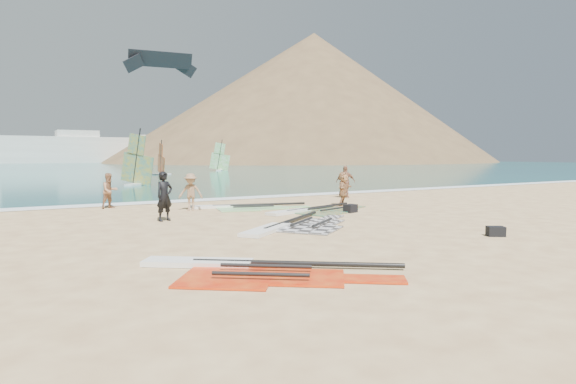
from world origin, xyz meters
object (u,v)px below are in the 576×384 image
rig_red (245,270)px  beachgoer_left (110,191)px  beachgoer_back (346,182)px  rig_orange (313,211)px  rig_green (240,207)px  beachgoer_mid (191,192)px  person_wetsuit (164,196)px  gear_bag_far (496,231)px  beachgoer_right (343,189)px  gear_bag_near (350,208)px  rig_grey (295,226)px

rig_red → beachgoer_left: beachgoer_left is taller
beachgoer_back → rig_orange: bearing=85.0°
rig_green → beachgoer_mid: bearing=-176.8°
rig_red → beachgoer_left: 14.30m
person_wetsuit → beachgoer_mid: person_wetsuit is taller
gear_bag_far → beachgoer_right: size_ratio=0.30×
person_wetsuit → rig_green: bearing=11.4°
gear_bag_near → beachgoer_right: 2.96m
rig_green → beachgoer_left: (-5.20, 3.15, 0.77)m
rig_orange → rig_red: size_ratio=1.15×
rig_red → gear_bag_near: (8.56, 7.22, 0.13)m
person_wetsuit → beachgoer_back: size_ratio=1.00×
rig_orange → person_wetsuit: person_wetsuit is taller
rig_grey → beachgoer_right: beachgoer_right is taller
rig_red → gear_bag_far: 8.56m
rig_grey → beachgoer_back: (8.58, 8.25, 0.89)m
gear_bag_near → beachgoer_back: 7.24m
rig_green → gear_bag_near: size_ratio=10.06×
rig_red → beachgoer_mid: size_ratio=2.93×
rig_grey → beachgoer_left: bearing=77.1°
rig_orange → beachgoer_left: beachgoer_left is taller
rig_orange → rig_red: 10.95m
gear_bag_far → beachgoer_mid: beachgoer_mid is taller
rig_grey → rig_red: size_ratio=1.19×
rig_red → beachgoer_left: bearing=126.8°
rig_orange → gear_bag_far: 8.17m
person_wetsuit → beachgoer_left: size_ratio=1.14×
rig_green → gear_bag_near: 5.18m
rig_red → gear_bag_far: bearing=37.4°
rig_red → beachgoer_back: size_ratio=2.60×
rig_green → beachgoer_mid: (-2.25, 0.41, 0.78)m
gear_bag_near → beachgoer_back: (4.24, 5.82, 0.76)m
rig_orange → beachgoer_back: 7.40m
beachgoer_left → rig_green: bearing=-52.1°
person_wetsuit → beachgoer_back: bearing=1.7°
beachgoer_right → person_wetsuit: bearing=148.4°
gear_bag_far → beachgoer_left: size_ratio=0.31×
gear_bag_far → beachgoer_back: size_ratio=0.27×
gear_bag_far → beachgoer_mid: bearing=116.3°
rig_green → rig_red: bearing=-101.4°
person_wetsuit → beachgoer_right: (9.18, 1.02, -0.10)m
gear_bag_near → beachgoer_right: bearing=58.7°
beachgoer_left → beachgoer_right: beachgoer_right is taller
rig_grey → rig_red: 6.38m
rig_grey → beachgoer_mid: (-1.30, 6.76, 0.78)m
rig_orange → rig_green: bearing=107.2°
beachgoer_back → beachgoer_right: 4.33m
rig_grey → person_wetsuit: 5.20m
rig_grey → rig_green: 6.42m
beachgoer_mid → beachgoer_back: 9.99m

